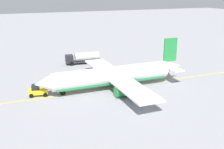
# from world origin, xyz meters

# --- Properties ---
(ground_plane) EXTENTS (400.00, 400.00, 0.00)m
(ground_plane) POSITION_xyz_m (0.00, 0.00, 0.00)
(ground_plane) COLOR #939399
(airplane) EXTENTS (32.71, 29.91, 9.67)m
(airplane) POSITION_xyz_m (-0.50, 0.00, 2.66)
(airplane) COLOR white
(airplane) RESTS_ON ground
(fuel_tanker) EXTENTS (10.23, 3.48, 3.15)m
(fuel_tanker) POSITION_xyz_m (-0.12, -21.29, 1.72)
(fuel_tanker) COLOR #2D2D33
(fuel_tanker) RESTS_ON ground
(pushback_tug) EXTENTS (3.92, 2.91, 2.20)m
(pushback_tug) POSITION_xyz_m (14.93, -1.74, 1.01)
(pushback_tug) COLOR yellow
(pushback_tug) RESTS_ON ground
(refueling_worker) EXTENTS (0.54, 0.62, 1.71)m
(refueling_worker) POSITION_xyz_m (-3.71, -15.35, 0.82)
(refueling_worker) COLOR navy
(refueling_worker) RESTS_ON ground
(safety_cone_nose) EXTENTS (0.61, 0.61, 0.68)m
(safety_cone_nose) POSITION_xyz_m (14.85, -2.67, 0.34)
(safety_cone_nose) COLOR #F2590F
(safety_cone_nose) RESTS_ON ground
(taxi_line_marking) EXTENTS (81.40, 0.72, 0.01)m
(taxi_line_marking) POSITION_xyz_m (0.00, 0.00, 0.01)
(taxi_line_marking) COLOR yellow
(taxi_line_marking) RESTS_ON ground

